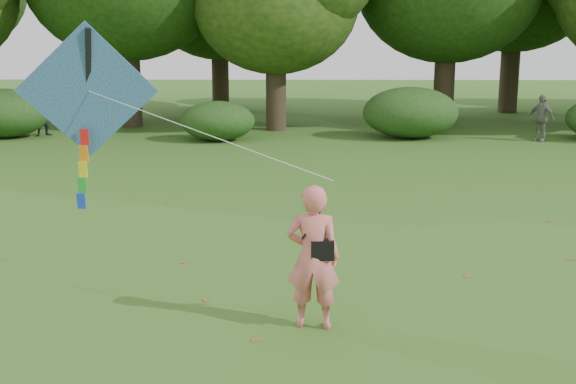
{
  "coord_description": "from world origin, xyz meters",
  "views": [
    {
      "loc": [
        -1.1,
        -8.6,
        3.88
      ],
      "look_at": [
        -1.26,
        2.0,
        1.5
      ],
      "focal_mm": 45.0,
      "sensor_mm": 36.0,
      "label": 1
    }
  ],
  "objects_px": {
    "bystander_right": "(541,118)",
    "man_kite_flyer": "(313,257)",
    "flying_kite": "(88,94)",
    "bystander_left": "(45,116)"
  },
  "relations": [
    {
      "from": "bystander_right",
      "to": "flying_kite",
      "type": "height_order",
      "value": "flying_kite"
    },
    {
      "from": "man_kite_flyer",
      "to": "bystander_right",
      "type": "bearing_deg",
      "value": -110.06
    },
    {
      "from": "man_kite_flyer",
      "to": "flying_kite",
      "type": "distance_m",
      "value": 4.57
    },
    {
      "from": "flying_kite",
      "to": "bystander_right",
      "type": "bearing_deg",
      "value": 50.52
    },
    {
      "from": "man_kite_flyer",
      "to": "bystander_left",
      "type": "bearing_deg",
      "value": -54.66
    },
    {
      "from": "man_kite_flyer",
      "to": "bystander_left",
      "type": "distance_m",
      "value": 20.3
    },
    {
      "from": "bystander_left",
      "to": "man_kite_flyer",
      "type": "bearing_deg",
      "value": -97.95
    },
    {
      "from": "bystander_left",
      "to": "bystander_right",
      "type": "xyz_separation_m",
      "value": [
        18.16,
        -1.11,
        0.08
      ]
    },
    {
      "from": "bystander_right",
      "to": "man_kite_flyer",
      "type": "bearing_deg",
      "value": -71.18
    },
    {
      "from": "bystander_left",
      "to": "flying_kite",
      "type": "height_order",
      "value": "flying_kite"
    }
  ]
}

